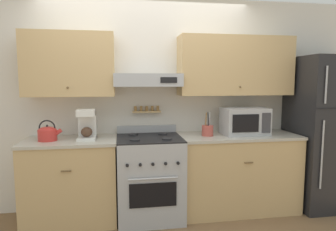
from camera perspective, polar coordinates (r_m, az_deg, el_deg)
ground_plane at (r=3.40m, az=-2.92°, el=-20.63°), size 16.00×16.00×0.00m
wall_back at (r=3.64m, az=-2.74°, el=4.69°), size 5.20×0.46×2.55m
counter_left at (r=3.55m, az=-17.87°, el=-11.66°), size 1.00×0.65×0.92m
counter_right at (r=3.77m, az=13.01°, el=-10.41°), size 1.40×0.65×0.92m
stove_range at (r=3.49m, az=-3.51°, el=-11.60°), size 0.72×0.72×1.01m
refrigerator at (r=4.18m, az=27.75°, el=-2.85°), size 0.78×0.72×1.85m
tea_kettle at (r=3.44m, az=-21.95°, el=-3.13°), size 0.25×0.20×0.22m
coffee_maker at (r=3.39m, az=-15.18°, el=-1.54°), size 0.19×0.25×0.33m
microwave at (r=3.66m, az=14.37°, el=-1.05°), size 0.52×0.36×0.32m
utensil_crock at (r=3.50m, az=7.54°, el=-2.78°), size 0.13×0.13×0.28m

